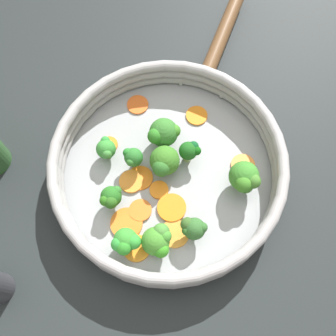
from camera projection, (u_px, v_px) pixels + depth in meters
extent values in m
plane|color=black|center=(168.00, 174.00, 0.62)|extent=(4.00, 4.00, 0.00)
cylinder|color=#939699|center=(168.00, 173.00, 0.61)|extent=(0.34, 0.34, 0.01)
torus|color=#989696|center=(168.00, 170.00, 0.60)|extent=(0.35, 0.35, 0.02)
torus|color=#989696|center=(168.00, 165.00, 0.59)|extent=(0.35, 0.35, 0.02)
torus|color=#989696|center=(168.00, 161.00, 0.57)|extent=(0.35, 0.35, 0.02)
cylinder|color=brown|center=(222.00, 35.00, 0.69)|extent=(0.19, 0.14, 0.03)
sphere|color=#979294|center=(221.00, 96.00, 0.66)|extent=(0.01, 0.01, 0.01)
sphere|color=#959595|center=(181.00, 83.00, 0.67)|extent=(0.01, 0.01, 0.01)
cylinder|color=orange|center=(131.00, 181.00, 0.60)|extent=(0.04, 0.04, 0.01)
cylinder|color=orange|center=(136.00, 248.00, 0.56)|extent=(0.05, 0.05, 0.00)
cylinder|color=orange|center=(197.00, 116.00, 0.65)|extent=(0.05, 0.05, 0.00)
cylinder|color=orange|center=(159.00, 190.00, 0.60)|extent=(0.04, 0.04, 0.01)
cylinder|color=orange|center=(126.00, 223.00, 0.58)|extent=(0.07, 0.07, 0.00)
cylinder|color=#DF5C1F|center=(138.00, 105.00, 0.65)|extent=(0.04, 0.04, 0.00)
cylinder|color=orange|center=(172.00, 208.00, 0.58)|extent=(0.05, 0.05, 0.01)
cylinder|color=orange|center=(140.00, 178.00, 0.60)|extent=(0.06, 0.06, 0.00)
cylinder|color=orange|center=(243.00, 165.00, 0.61)|extent=(0.05, 0.05, 0.00)
cylinder|color=orange|center=(140.00, 210.00, 0.58)|extent=(0.05, 0.05, 0.00)
cylinder|color=orange|center=(109.00, 145.00, 0.62)|extent=(0.04, 0.04, 0.00)
cylinder|color=orange|center=(175.00, 234.00, 0.57)|extent=(0.06, 0.06, 0.00)
cylinder|color=#70984D|center=(127.00, 242.00, 0.56)|extent=(0.01, 0.01, 0.02)
sphere|color=#32852B|center=(126.00, 240.00, 0.54)|extent=(0.03, 0.03, 0.03)
sphere|color=#2E8E2F|center=(133.00, 242.00, 0.54)|extent=(0.02, 0.02, 0.02)
sphere|color=#297C23|center=(124.00, 248.00, 0.53)|extent=(0.02, 0.02, 0.02)
sphere|color=#28832E|center=(118.00, 244.00, 0.53)|extent=(0.02, 0.02, 0.02)
cylinder|color=#5E9342|center=(108.00, 153.00, 0.61)|extent=(0.01, 0.01, 0.02)
sphere|color=#338230|center=(106.00, 149.00, 0.60)|extent=(0.03, 0.03, 0.03)
sphere|color=#2B8131|center=(105.00, 141.00, 0.60)|extent=(0.02, 0.02, 0.02)
sphere|color=#3B8136|center=(107.00, 154.00, 0.59)|extent=(0.02, 0.02, 0.02)
cylinder|color=#8CA45C|center=(189.00, 158.00, 0.61)|extent=(0.01, 0.01, 0.02)
sphere|color=#195418|center=(190.00, 153.00, 0.59)|extent=(0.03, 0.03, 0.03)
sphere|color=#0F4A1F|center=(195.00, 148.00, 0.59)|extent=(0.02, 0.02, 0.02)
sphere|color=#1C5E1C|center=(191.00, 147.00, 0.59)|extent=(0.01, 0.01, 0.01)
sphere|color=#104E10|center=(197.00, 151.00, 0.59)|extent=(0.01, 0.01, 0.01)
cylinder|color=#678F4B|center=(113.00, 200.00, 0.58)|extent=(0.01, 0.01, 0.02)
sphere|color=#22601D|center=(111.00, 197.00, 0.57)|extent=(0.03, 0.03, 0.03)
sphere|color=#296625|center=(116.00, 191.00, 0.57)|extent=(0.02, 0.02, 0.02)
sphere|color=#275819|center=(111.00, 203.00, 0.56)|extent=(0.02, 0.02, 0.02)
sphere|color=#286217|center=(105.00, 201.00, 0.56)|extent=(0.02, 0.02, 0.02)
cylinder|color=#7CAC6E|center=(164.00, 166.00, 0.60)|extent=(0.01, 0.01, 0.02)
sphere|color=#346E20|center=(164.00, 161.00, 0.59)|extent=(0.05, 0.05, 0.05)
sphere|color=#2C6524|center=(162.00, 169.00, 0.57)|extent=(0.03, 0.03, 0.03)
sphere|color=#316725|center=(165.00, 170.00, 0.58)|extent=(0.02, 0.02, 0.02)
cylinder|color=#6E9958|center=(193.00, 232.00, 0.56)|extent=(0.01, 0.01, 0.02)
sphere|color=#2D5C28|center=(194.00, 229.00, 0.55)|extent=(0.03, 0.03, 0.03)
sphere|color=#2A5720|center=(187.00, 231.00, 0.54)|extent=(0.01, 0.01, 0.01)
sphere|color=#2B5B25|center=(202.00, 227.00, 0.54)|extent=(0.01, 0.01, 0.01)
sphere|color=#305521|center=(187.00, 224.00, 0.54)|extent=(0.02, 0.02, 0.02)
cylinder|color=#7DB263|center=(156.00, 244.00, 0.56)|extent=(0.01, 0.01, 0.02)
sphere|color=#3B7E27|center=(155.00, 241.00, 0.54)|extent=(0.04, 0.04, 0.04)
sphere|color=#407B30|center=(161.00, 232.00, 0.54)|extent=(0.02, 0.02, 0.02)
sphere|color=#3A812A|center=(165.00, 236.00, 0.54)|extent=(0.02, 0.02, 0.02)
sphere|color=#32851E|center=(161.00, 250.00, 0.54)|extent=(0.02, 0.02, 0.02)
cylinder|color=#84B75F|center=(164.00, 139.00, 0.62)|extent=(0.02, 0.02, 0.02)
sphere|color=#306D27|center=(164.00, 133.00, 0.60)|extent=(0.04, 0.04, 0.04)
sphere|color=#367721|center=(174.00, 131.00, 0.60)|extent=(0.02, 0.02, 0.02)
sphere|color=#29711F|center=(155.00, 136.00, 0.59)|extent=(0.02, 0.02, 0.02)
cylinder|color=#5C9249|center=(241.00, 181.00, 0.59)|extent=(0.02, 0.02, 0.02)
sphere|color=#357827|center=(244.00, 176.00, 0.57)|extent=(0.04, 0.04, 0.04)
sphere|color=#387028|center=(245.00, 185.00, 0.56)|extent=(0.02, 0.02, 0.02)
sphere|color=#3D7228|center=(253.00, 181.00, 0.56)|extent=(0.02, 0.02, 0.02)
sphere|color=#367320|center=(243.00, 184.00, 0.56)|extent=(0.03, 0.03, 0.03)
cylinder|color=#6B9652|center=(135.00, 162.00, 0.60)|extent=(0.01, 0.01, 0.02)
sphere|color=#266927|center=(134.00, 157.00, 0.59)|extent=(0.03, 0.03, 0.03)
sphere|color=#306F2A|center=(131.00, 162.00, 0.58)|extent=(0.01, 0.01, 0.01)
sphere|color=#226F24|center=(128.00, 153.00, 0.58)|extent=(0.01, 0.01, 0.01)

